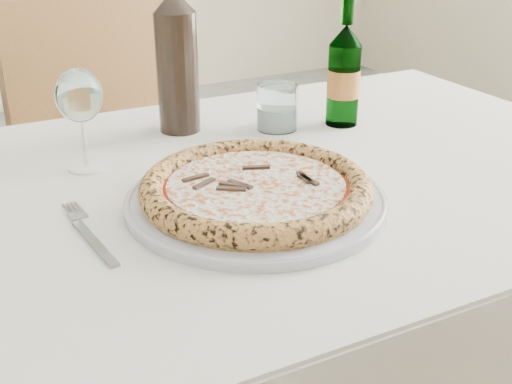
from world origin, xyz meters
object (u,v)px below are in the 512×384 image
at_px(chair_far, 120,153).
at_px(plate, 256,199).
at_px(wine_bottle, 177,60).
at_px(beer_bottle, 344,76).
at_px(wine_glass, 79,98).
at_px(dining_table, 226,232).
at_px(tumbler, 277,110).
at_px(pizza, 256,188).

distance_m(chair_far, plate, 0.88).
distance_m(plate, wine_bottle, 0.37).
height_order(chair_far, beer_bottle, beer_bottle).
bearing_deg(chair_far, plate, -93.01).
distance_m(wine_glass, beer_bottle, 0.48).
distance_m(dining_table, wine_bottle, 0.33).
bearing_deg(wine_glass, plate, -54.41).
bearing_deg(dining_table, chair_far, 86.59).
distance_m(plate, beer_bottle, 0.40).
bearing_deg(plate, dining_table, 90.00).
bearing_deg(wine_bottle, dining_table, -95.87).
distance_m(chair_far, wine_glass, 0.73).
xyz_separation_m(chair_far, wine_glass, (-0.22, -0.61, 0.34)).
height_order(tumbler, beer_bottle, beer_bottle).
relative_size(tumbler, beer_bottle, 0.36).
bearing_deg(beer_bottle, wine_glass, 179.26).
distance_m(plate, tumbler, 0.33).
relative_size(plate, wine_bottle, 1.19).
distance_m(dining_table, chair_far, 0.76).
xyz_separation_m(chair_far, beer_bottle, (0.26, -0.61, 0.32)).
xyz_separation_m(plate, pizza, (-0.00, -0.00, 0.02)).
height_order(tumbler, wine_bottle, wine_bottle).
bearing_deg(beer_bottle, chair_far, 113.16).
relative_size(plate, pizza, 1.13).
relative_size(plate, wine_glass, 2.26).
distance_m(chair_far, beer_bottle, 0.74).
bearing_deg(dining_table, wine_glass, 140.59).
bearing_deg(wine_bottle, tumbler, -25.57).
height_order(plate, wine_bottle, wine_bottle).
height_order(chair_far, plate, chair_far).
relative_size(dining_table, wine_bottle, 4.67).
bearing_deg(plate, wine_glass, 125.59).
height_order(pizza, wine_glass, wine_glass).
distance_m(beer_bottle, wine_bottle, 0.30).
relative_size(chair_far, wine_glass, 5.80).
bearing_deg(chair_far, tumbler, -76.34).
height_order(chair_far, tumbler, chair_far).
xyz_separation_m(chair_far, plate, (-0.04, -0.85, 0.23)).
xyz_separation_m(tumbler, beer_bottle, (0.12, -0.03, 0.06)).
bearing_deg(chair_far, beer_bottle, -66.84).
bearing_deg(tumbler, wine_glass, -175.77).
relative_size(beer_bottle, wine_bottle, 0.76).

